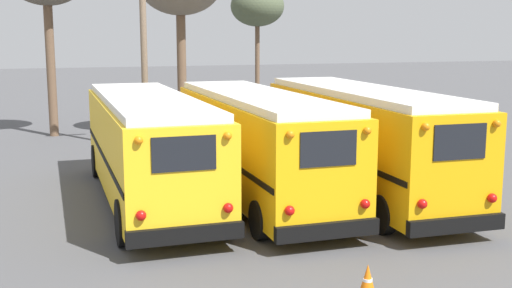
{
  "coord_description": "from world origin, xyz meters",
  "views": [
    {
      "loc": [
        -6.13,
        -17.14,
        4.72
      ],
      "look_at": [
        0.0,
        0.09,
        1.6
      ],
      "focal_mm": 45.0,
      "sensor_mm": 36.0,
      "label": 1
    }
  ],
  "objects_px": {
    "school_bus_1": "(256,142)",
    "utility_pole": "(144,40)",
    "school_bus_0": "(148,144)",
    "traffic_cone": "(368,282)",
    "school_bus_2": "(360,137)",
    "bare_tree_1": "(257,7)"
  },
  "relations": [
    {
      "from": "school_bus_1",
      "to": "school_bus_2",
      "type": "height_order",
      "value": "school_bus_2"
    },
    {
      "from": "school_bus_1",
      "to": "traffic_cone",
      "type": "height_order",
      "value": "school_bus_1"
    },
    {
      "from": "utility_pole",
      "to": "bare_tree_1",
      "type": "bearing_deg",
      "value": 47.42
    },
    {
      "from": "school_bus_1",
      "to": "utility_pole",
      "type": "height_order",
      "value": "utility_pole"
    },
    {
      "from": "school_bus_0",
      "to": "school_bus_1",
      "type": "bearing_deg",
      "value": -12.35
    },
    {
      "from": "school_bus_1",
      "to": "traffic_cone",
      "type": "relative_size",
      "value": 15.49
    },
    {
      "from": "school_bus_1",
      "to": "bare_tree_1",
      "type": "height_order",
      "value": "bare_tree_1"
    },
    {
      "from": "school_bus_2",
      "to": "bare_tree_1",
      "type": "height_order",
      "value": "bare_tree_1"
    },
    {
      "from": "school_bus_2",
      "to": "bare_tree_1",
      "type": "relative_size",
      "value": 1.37
    },
    {
      "from": "school_bus_0",
      "to": "bare_tree_1",
      "type": "bearing_deg",
      "value": 61.09
    },
    {
      "from": "school_bus_1",
      "to": "utility_pole",
      "type": "xyz_separation_m",
      "value": [
        -1.63,
        8.98,
        2.84
      ]
    },
    {
      "from": "school_bus_1",
      "to": "bare_tree_1",
      "type": "relative_size",
      "value": 1.37
    },
    {
      "from": "utility_pole",
      "to": "bare_tree_1",
      "type": "xyz_separation_m",
      "value": [
        7.99,
        8.7,
        1.74
      ]
    },
    {
      "from": "school_bus_0",
      "to": "school_bus_2",
      "type": "xyz_separation_m",
      "value": [
        6.07,
        -1.3,
        0.06
      ]
    },
    {
      "from": "school_bus_1",
      "to": "bare_tree_1",
      "type": "distance_m",
      "value": 19.34
    },
    {
      "from": "school_bus_1",
      "to": "utility_pole",
      "type": "relative_size",
      "value": 1.18
    },
    {
      "from": "school_bus_0",
      "to": "traffic_cone",
      "type": "height_order",
      "value": "school_bus_0"
    },
    {
      "from": "school_bus_0",
      "to": "traffic_cone",
      "type": "relative_size",
      "value": 15.67
    },
    {
      "from": "school_bus_1",
      "to": "traffic_cone",
      "type": "distance_m",
      "value": 7.69
    },
    {
      "from": "school_bus_0",
      "to": "utility_pole",
      "type": "xyz_separation_m",
      "value": [
        1.4,
        8.32,
        2.85
      ]
    },
    {
      "from": "school_bus_0",
      "to": "utility_pole",
      "type": "relative_size",
      "value": 1.19
    },
    {
      "from": "school_bus_1",
      "to": "bare_tree_1",
      "type": "xyz_separation_m",
      "value": [
        6.36,
        17.68,
        4.59
      ]
    }
  ]
}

